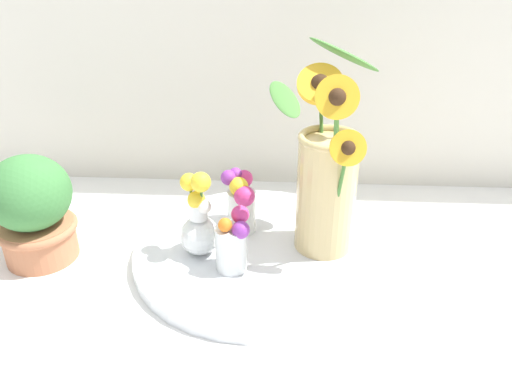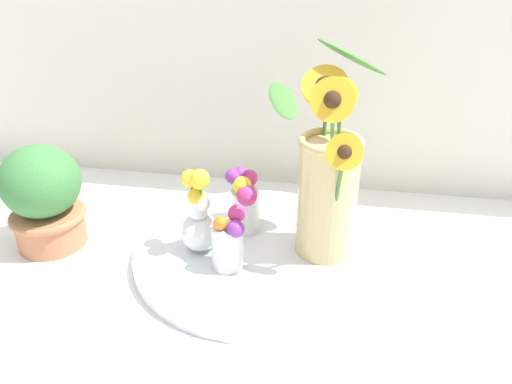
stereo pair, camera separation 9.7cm
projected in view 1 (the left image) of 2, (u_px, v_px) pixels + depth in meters
name	position (u px, v px, depth m)	size (l,w,h in m)	color
ground_plane	(262.00, 272.00, 0.99)	(6.00, 6.00, 0.00)	white
serving_tray	(256.00, 252.00, 1.03)	(0.50, 0.50, 0.02)	silver
mason_jar_sunflowers	(327.00, 179.00, 0.97)	(0.22, 0.25, 0.41)	#D1B77A
vase_small_center	(233.00, 243.00, 0.94)	(0.07, 0.06, 0.13)	white
vase_bulb_right	(199.00, 223.00, 0.98)	(0.08, 0.08, 0.18)	white
vase_small_back	(241.00, 200.00, 1.05)	(0.07, 0.09, 0.14)	white
potted_plant	(33.00, 209.00, 0.99)	(0.16, 0.16, 0.23)	#B7704C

